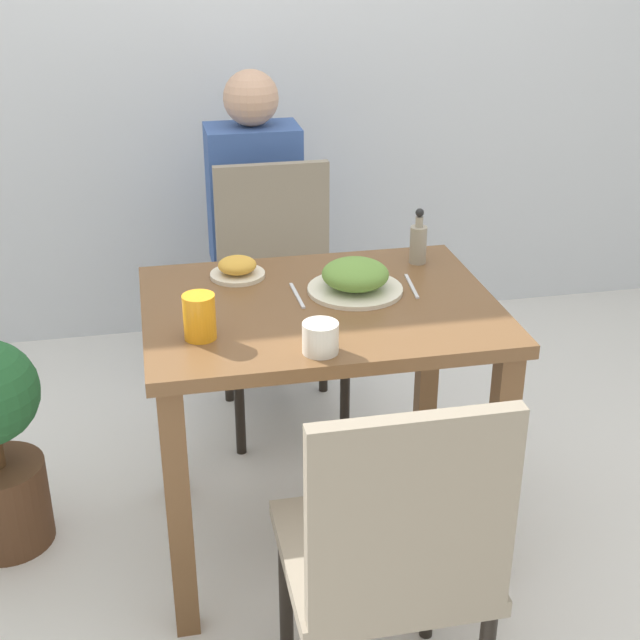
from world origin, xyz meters
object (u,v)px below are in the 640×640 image
chair_near (392,553)px  drink_cup (320,338)px  side_plate (237,268)px  person_figure (255,228)px  food_plate (355,278)px  chair_far (279,282)px  juice_glass (199,317)px  sauce_bottle (418,242)px

chair_near → drink_cup: bearing=-81.9°
side_plate → person_figure: (0.17, 0.89, -0.20)m
food_plate → chair_far: bearing=98.3°
drink_cup → person_figure: 1.40m
drink_cup → juice_glass: juice_glass is taller
food_plate → sauce_bottle: bearing=36.9°
person_figure → sauce_bottle: bearing=-68.0°
drink_cup → side_plate: bearing=105.1°
chair_far → food_plate: bearing=-81.7°
sauce_bottle → drink_cup: bearing=-128.0°
chair_near → chair_far: size_ratio=1.00×
juice_glass → sauce_bottle: sauce_bottle is taller
chair_near → drink_cup: chair_near is taller
chair_near → side_plate: chair_near is taller
side_plate → person_figure: person_figure is taller
chair_far → drink_cup: chair_far is taller
side_plate → person_figure: bearing=79.4°
chair_far → sauce_bottle: size_ratio=5.48×
chair_far → side_plate: 0.62m
chair_far → food_plate: (0.10, -0.69, 0.29)m
side_plate → sauce_bottle: size_ratio=0.94×
side_plate → chair_near: bearing=-78.1°
side_plate → juice_glass: 0.39m
food_plate → person_figure: 1.08m
food_plate → drink_cup: bearing=-116.3°
chair_near → side_plate: size_ratio=5.86×
chair_near → juice_glass: bearing=-59.6°
food_plate → sauce_bottle: size_ratio=1.57×
chair_far → side_plate: bearing=-110.5°
side_plate → juice_glass: bearing=-110.0°
person_figure → chair_far: bearing=-85.4°
chair_near → sauce_bottle: bearing=-109.5°
side_plate → chair_far: bearing=69.5°
food_plate → juice_glass: bearing=-155.4°
food_plate → drink_cup: size_ratio=3.02×
food_plate → side_plate: bearing=150.5°
chair_far → side_plate: chair_far is taller
drink_cup → juice_glass: 0.30m
chair_far → juice_glass: size_ratio=8.06×
drink_cup → sauce_bottle: sauce_bottle is taller
chair_far → drink_cup: bearing=-93.4°
drink_cup → food_plate: bearing=63.7°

